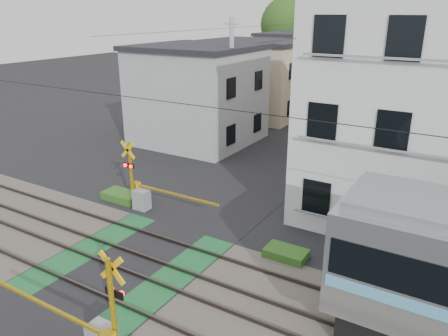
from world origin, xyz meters
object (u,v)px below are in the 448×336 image
Objects in this scene: crossing_signal_far at (141,194)px; apartment_block at (447,109)px; crossing_signal_near at (102,335)px; pedestrian at (348,98)px.

crossing_signal_far is 0.46× the size of apartment_block.
pedestrian is (-3.47, 33.36, 0.15)m from crossing_signal_near.
apartment_block reaches higher than crossing_signal_near.
apartment_block reaches higher than crossing_signal_far.
apartment_block reaches higher than pedestrian.
crossing_signal_far is 26.11m from pedestrian.
apartment_block is (5.91, 13.15, 3.94)m from crossing_signal_near.
crossing_signal_near is 0.46× the size of apartment_block.
crossing_signal_far reaches higher than pedestrian.
crossing_signal_near is 1.00× the size of crossing_signal_far.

